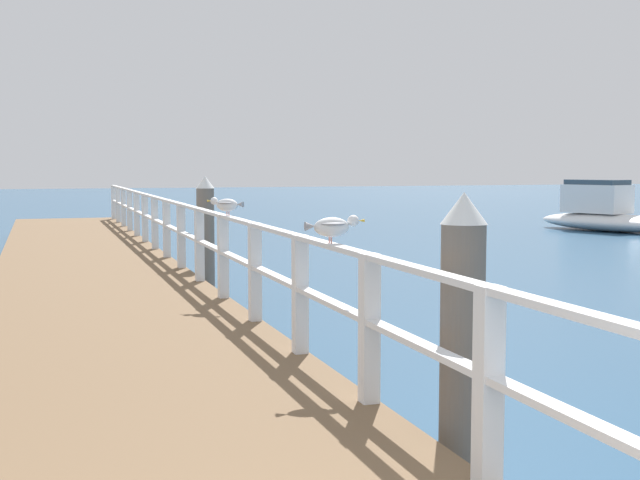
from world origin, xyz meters
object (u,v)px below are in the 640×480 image
at_px(seagull_background, 226,204).
at_px(boat_2, 605,214).
at_px(dock_piling_near, 462,347).
at_px(dock_piling_far, 206,237).
at_px(seagull_foreground, 333,226).

relative_size(seagull_background, boat_2, 0.07).
bearing_deg(boat_2, dock_piling_near, -147.44).
height_order(dock_piling_far, seagull_background, dock_piling_far).
relative_size(dock_piling_near, seagull_foreground, 4.12).
height_order(seagull_background, boat_2, seagull_background).
height_order(seagull_foreground, seagull_background, same).
bearing_deg(seagull_foreground, dock_piling_far, 178.14).
distance_m(seagull_foreground, boat_2, 23.05).
distance_m(dock_piling_far, boat_2, 17.93).
bearing_deg(boat_2, seagull_background, -157.59).
distance_m(dock_piling_near, boat_2, 23.87).
relative_size(dock_piling_near, seagull_background, 5.00).
relative_size(seagull_foreground, boat_2, 0.09).
distance_m(dock_piling_far, seagull_background, 3.54).
bearing_deg(dock_piling_far, seagull_foreground, -92.92).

